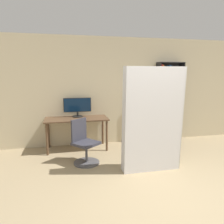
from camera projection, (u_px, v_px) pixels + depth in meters
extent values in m
plane|color=#9E8966|center=(177.00, 202.00, 3.09)|extent=(16.00, 16.00, 0.00)
cube|color=#C6B793|center=(123.00, 91.00, 5.66)|extent=(8.00, 0.06, 2.70)
cube|color=brown|center=(77.00, 119.00, 5.16)|extent=(1.47, 0.66, 0.03)
cylinder|color=brown|center=(47.00, 139.00, 4.82)|extent=(0.05, 0.05, 0.73)
cylinder|color=brown|center=(107.00, 136.00, 5.11)|extent=(0.05, 0.05, 0.73)
cylinder|color=brown|center=(49.00, 133.00, 5.33)|extent=(0.05, 0.05, 0.73)
cylinder|color=brown|center=(103.00, 130.00, 5.63)|extent=(0.05, 0.05, 0.73)
cylinder|color=black|center=(78.00, 116.00, 5.33)|extent=(0.26, 0.26, 0.02)
cylinder|color=black|center=(78.00, 114.00, 5.32)|extent=(0.04, 0.04, 0.11)
cube|color=black|center=(77.00, 105.00, 5.29)|extent=(0.66, 0.02, 0.34)
cube|color=#0A1E38|center=(77.00, 105.00, 5.29)|extent=(0.64, 0.03, 0.32)
cylinder|color=#4C4C51|center=(87.00, 163.00, 4.43)|extent=(0.52, 0.52, 0.03)
cylinder|color=#4C4C51|center=(86.00, 153.00, 4.40)|extent=(0.05, 0.05, 0.37)
cube|color=#33333D|center=(86.00, 143.00, 4.36)|extent=(0.62, 0.62, 0.05)
cube|color=#33333D|center=(79.00, 130.00, 4.44)|extent=(0.33, 0.28, 0.45)
cube|color=black|center=(157.00, 103.00, 5.74)|extent=(0.02, 0.29, 2.09)
cube|color=black|center=(180.00, 102.00, 5.88)|extent=(0.02, 0.29, 2.09)
cube|color=black|center=(167.00, 102.00, 5.94)|extent=(0.68, 0.02, 2.09)
cube|color=black|center=(167.00, 140.00, 5.99)|extent=(0.64, 0.25, 0.02)
cube|color=black|center=(168.00, 121.00, 5.90)|extent=(0.64, 0.25, 0.02)
cube|color=black|center=(169.00, 102.00, 5.81)|extent=(0.64, 0.25, 0.02)
cube|color=black|center=(170.00, 83.00, 5.72)|extent=(0.64, 0.25, 0.02)
cube|color=black|center=(171.00, 63.00, 5.63)|extent=(0.64, 0.25, 0.02)
cube|color=orange|center=(158.00, 134.00, 5.87)|extent=(0.03, 0.18, 0.35)
cube|color=#287A38|center=(159.00, 133.00, 5.87)|extent=(0.02, 0.17, 0.40)
cube|color=#1E4C9E|center=(159.00, 134.00, 5.96)|extent=(0.03, 0.14, 0.32)
cube|color=red|center=(160.00, 134.00, 5.94)|extent=(0.03, 0.18, 0.34)
cube|color=red|center=(158.00, 116.00, 5.77)|extent=(0.02, 0.17, 0.31)
cube|color=red|center=(159.00, 115.00, 5.79)|extent=(0.02, 0.19, 0.34)
cube|color=gold|center=(160.00, 115.00, 5.84)|extent=(0.03, 0.17, 0.32)
cube|color=#1E4C9E|center=(161.00, 114.00, 5.81)|extent=(0.02, 0.16, 0.42)
cube|color=teal|center=(163.00, 115.00, 5.82)|extent=(0.03, 0.19, 0.32)
cube|color=#287A38|center=(164.00, 116.00, 5.83)|extent=(0.03, 0.16, 0.32)
cube|color=#7A2D84|center=(165.00, 114.00, 5.85)|extent=(0.04, 0.19, 0.40)
cube|color=gold|center=(166.00, 114.00, 5.87)|extent=(0.03, 0.19, 0.39)
cube|color=#7A2D84|center=(167.00, 114.00, 5.87)|extent=(0.04, 0.21, 0.38)
cube|color=brown|center=(159.00, 94.00, 5.73)|extent=(0.04, 0.17, 0.42)
cube|color=orange|center=(161.00, 94.00, 5.70)|extent=(0.04, 0.15, 0.43)
cube|color=#7A2D84|center=(161.00, 96.00, 5.76)|extent=(0.02, 0.17, 0.34)
cube|color=brown|center=(163.00, 96.00, 5.73)|extent=(0.02, 0.20, 0.34)
cube|color=gold|center=(164.00, 96.00, 5.74)|extent=(0.03, 0.21, 0.31)
cube|color=#232328|center=(165.00, 95.00, 5.74)|extent=(0.02, 0.19, 0.37)
cube|color=#287A38|center=(166.00, 94.00, 5.76)|extent=(0.02, 0.20, 0.45)
cube|color=brown|center=(167.00, 94.00, 5.75)|extent=(0.02, 0.18, 0.41)
cube|color=#7A2D84|center=(159.00, 76.00, 5.63)|extent=(0.02, 0.21, 0.32)
cube|color=red|center=(160.00, 74.00, 5.64)|extent=(0.04, 0.20, 0.46)
cube|color=orange|center=(162.00, 74.00, 5.65)|extent=(0.03, 0.16, 0.45)
cube|color=red|center=(163.00, 76.00, 5.68)|extent=(0.04, 0.19, 0.34)
cube|color=#287A38|center=(165.00, 75.00, 5.64)|extent=(0.03, 0.17, 0.36)
cube|color=#1E4C9E|center=(167.00, 77.00, 5.63)|extent=(0.02, 0.15, 0.31)
cube|color=brown|center=(167.00, 75.00, 5.68)|extent=(0.02, 0.16, 0.36)
cube|color=#1E4C9E|center=(169.00, 74.00, 5.66)|extent=(0.04, 0.18, 0.44)
cube|color=silver|center=(153.00, 120.00, 3.97)|extent=(1.09, 0.31, 1.93)
cube|color=beige|center=(180.00, 119.00, 4.08)|extent=(0.01, 0.31, 1.89)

